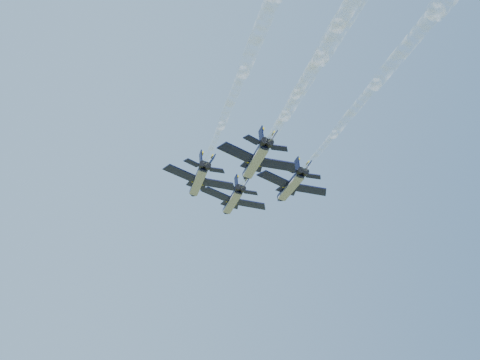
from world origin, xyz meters
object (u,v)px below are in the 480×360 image
object	(u,v)px
jet_slot	(256,161)
jet_left	(199,180)
jet_lead	(233,201)
jet_right	(291,186)

from	to	relation	value
jet_slot	jet_left	bearing A→B (deg)	123.54
jet_lead	jet_slot	world-z (taller)	same
jet_lead	jet_slot	size ratio (longest dim) A/B	1.00
jet_lead	jet_left	xyz separation A→B (m)	(-9.32, -9.46, 0.00)
jet_lead	jet_left	distance (m)	13.28
jet_left	jet_slot	size ratio (longest dim) A/B	1.00
jet_lead	jet_right	size ratio (longest dim) A/B	1.00
jet_lead	jet_right	xyz separation A→B (m)	(7.06, -11.81, 0.00)
jet_lead	jet_slot	xyz separation A→B (m)	(-3.21, -21.69, 0.00)
jet_lead	jet_left	size ratio (longest dim) A/B	1.00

